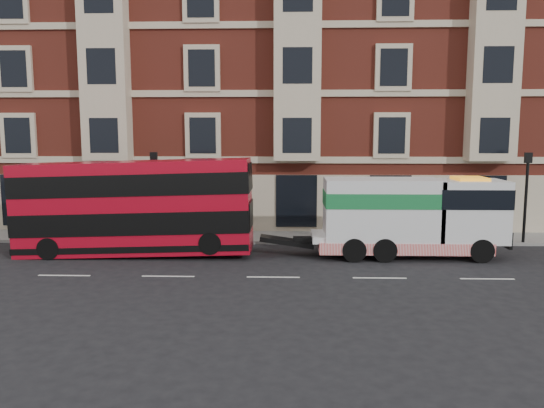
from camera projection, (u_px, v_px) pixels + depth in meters
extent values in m
plane|color=black|center=(273.00, 277.00, 20.00)|extent=(120.00, 120.00, 0.00)
cube|color=slate|center=(277.00, 237.00, 27.43)|extent=(90.00, 3.00, 0.15)
cube|color=maroon|center=(288.00, 77.00, 33.68)|extent=(45.00, 12.00, 18.00)
cylinder|color=black|center=(155.00, 200.00, 26.05)|extent=(0.14, 0.14, 4.00)
cube|color=black|center=(154.00, 157.00, 25.77)|extent=(0.35, 0.15, 0.50)
cylinder|color=black|center=(526.00, 201.00, 25.51)|extent=(0.14, 0.14, 4.00)
cube|color=black|center=(528.00, 158.00, 25.23)|extent=(0.35, 0.15, 0.50)
cube|color=#A6091B|center=(135.00, 207.00, 23.49)|extent=(10.30, 2.30, 4.04)
cube|color=black|center=(135.00, 220.00, 23.57)|extent=(10.34, 2.36, 0.97)
cube|color=black|center=(134.00, 183.00, 23.36)|extent=(10.34, 2.36, 0.92)
cylinder|color=black|center=(49.00, 249.00, 22.79)|extent=(0.96, 0.29, 0.96)
cylinder|color=black|center=(69.00, 239.00, 24.85)|extent=(0.96, 0.29, 0.96)
cylinder|color=black|center=(210.00, 243.00, 22.54)|extent=(0.96, 0.29, 0.96)
cylinder|color=black|center=(217.00, 234.00, 24.60)|extent=(0.96, 0.29, 0.96)
cube|color=silver|center=(406.00, 237.00, 23.30)|extent=(8.27, 2.11, 0.28)
cube|color=silver|center=(468.00, 210.00, 23.07)|extent=(2.94, 2.30, 2.67)
cube|color=silver|center=(381.00, 209.00, 23.17)|extent=(4.96, 2.30, 2.67)
cube|color=#197037|center=(382.00, 199.00, 23.11)|extent=(5.01, 2.34, 0.64)
cube|color=red|center=(401.00, 244.00, 23.35)|extent=(7.35, 2.36, 0.51)
cylinder|color=black|center=(481.00, 251.00, 22.23)|extent=(1.01, 0.32, 1.01)
cylinder|color=black|center=(465.00, 241.00, 24.29)|extent=(1.01, 0.32, 1.01)
cylinder|color=black|center=(385.00, 250.00, 22.35)|extent=(1.01, 0.37, 1.01)
cylinder|color=black|center=(377.00, 240.00, 24.41)|extent=(1.01, 0.37, 1.01)
cylinder|color=black|center=(354.00, 250.00, 22.39)|extent=(1.01, 0.37, 1.01)
cylinder|color=black|center=(349.00, 240.00, 24.45)|extent=(1.01, 0.37, 1.01)
imported|color=#1A2735|center=(69.00, 223.00, 26.28)|extent=(0.74, 0.72, 1.72)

